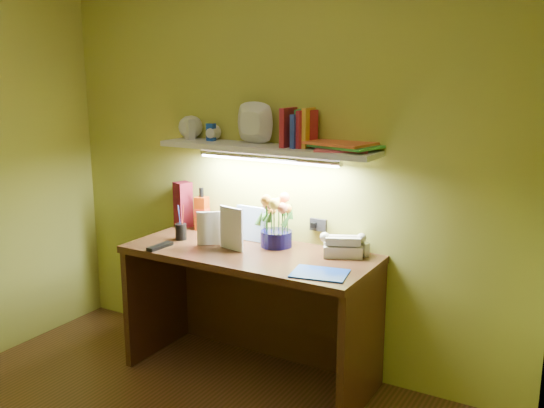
# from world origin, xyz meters

# --- Properties ---
(desk) EXTENTS (1.40, 0.60, 0.75)m
(desk) POSITION_xyz_m (0.00, 1.20, 0.38)
(desk) COLOR #39180F
(desk) RESTS_ON ground
(flower_bouquet) EXTENTS (0.20, 0.20, 0.32)m
(flower_bouquet) POSITION_xyz_m (0.08, 1.35, 0.91)
(flower_bouquet) COLOR #080734
(flower_bouquet) RESTS_ON desk
(telephone) EXTENTS (0.25, 0.23, 0.12)m
(telephone) POSITION_xyz_m (0.48, 1.39, 0.81)
(telephone) COLOR beige
(telephone) RESTS_ON desk
(desk_clock) EXTENTS (0.08, 0.06, 0.07)m
(desk_clock) POSITION_xyz_m (0.57, 1.43, 0.79)
(desk_clock) COLOR #ACADB1
(desk_clock) RESTS_ON desk
(whisky_bottle) EXTENTS (0.08, 0.08, 0.27)m
(whisky_bottle) POSITION_xyz_m (-0.49, 1.43, 0.88)
(whisky_bottle) COLOR #A23006
(whisky_bottle) RESTS_ON desk
(whisky_box) EXTENTS (0.12, 0.12, 0.29)m
(whisky_box) POSITION_xyz_m (-0.64, 1.44, 0.89)
(whisky_box) COLOR #5A0E19
(whisky_box) RESTS_ON desk
(pen_cup) EXTENTS (0.08, 0.08, 0.16)m
(pen_cup) POSITION_xyz_m (-0.47, 1.19, 0.83)
(pen_cup) COLOR black
(pen_cup) RESTS_ON desk
(art_card) EXTENTS (0.20, 0.05, 0.20)m
(art_card) POSITION_xyz_m (-0.11, 1.39, 0.85)
(art_card) COLOR white
(art_card) RESTS_ON desk
(tv_remote) EXTENTS (0.06, 0.17, 0.02)m
(tv_remote) POSITION_xyz_m (-0.46, 1.00, 0.76)
(tv_remote) COLOR black
(tv_remote) RESTS_ON desk
(blue_folder) EXTENTS (0.30, 0.25, 0.01)m
(blue_folder) POSITION_xyz_m (0.51, 1.04, 0.75)
(blue_folder) COLOR blue
(blue_folder) RESTS_ON desk
(desk_book_a) EXTENTS (0.13, 0.10, 0.20)m
(desk_book_a) POSITION_xyz_m (-0.31, 1.14, 0.85)
(desk_book_a) COLOR white
(desk_book_a) RESTS_ON desk
(desk_book_b) EXTENTS (0.18, 0.06, 0.24)m
(desk_book_b) POSITION_xyz_m (-0.19, 1.19, 0.87)
(desk_book_b) COLOR silver
(desk_book_b) RESTS_ON desk
(wall_shelf) EXTENTS (1.31, 0.34, 0.24)m
(wall_shelf) POSITION_xyz_m (-0.00, 1.39, 1.34)
(wall_shelf) COLOR silver
(wall_shelf) RESTS_ON ground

